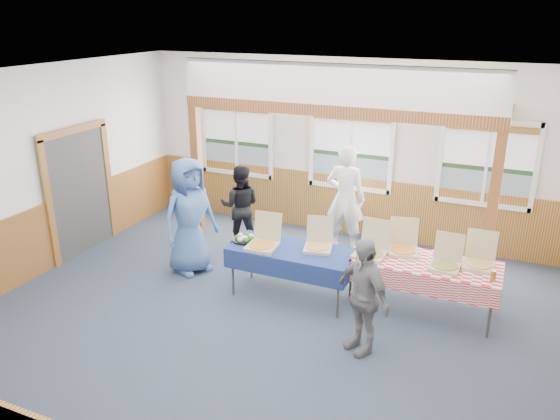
# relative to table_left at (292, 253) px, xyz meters

# --- Properties ---
(floor) EXTENTS (8.00, 8.00, 0.00)m
(floor) POSITION_rel_table_left_xyz_m (0.03, -0.81, -0.70)
(floor) COLOR #283742
(floor) RESTS_ON ground
(ceiling) EXTENTS (8.00, 8.00, 0.00)m
(ceiling) POSITION_rel_table_left_xyz_m (0.03, -0.81, 2.50)
(ceiling) COLOR white
(ceiling) RESTS_ON wall_back
(wall_back) EXTENTS (8.00, 0.00, 8.00)m
(wall_back) POSITION_rel_table_left_xyz_m (0.03, 2.69, 0.90)
(wall_back) COLOR silver
(wall_back) RESTS_ON floor
(wall_front) EXTENTS (8.00, 0.00, 8.00)m
(wall_front) POSITION_rel_table_left_xyz_m (0.03, -4.31, 0.90)
(wall_front) COLOR silver
(wall_front) RESTS_ON floor
(wall_left) EXTENTS (0.00, 8.00, 8.00)m
(wall_left) POSITION_rel_table_left_xyz_m (-3.97, -0.81, 0.90)
(wall_left) COLOR silver
(wall_left) RESTS_ON floor
(wainscot_back) EXTENTS (7.98, 0.05, 1.10)m
(wainscot_back) POSITION_rel_table_left_xyz_m (0.03, 2.67, -0.15)
(wainscot_back) COLOR brown
(wainscot_back) RESTS_ON floor
(wainscot_left) EXTENTS (0.05, 6.98, 1.10)m
(wainscot_left) POSITION_rel_table_left_xyz_m (-3.94, -0.81, -0.15)
(wainscot_left) COLOR brown
(wainscot_left) RESTS_ON floor
(cased_opening) EXTENTS (0.06, 1.30, 2.10)m
(cased_opening) POSITION_rel_table_left_xyz_m (-3.93, 0.09, 0.35)
(cased_opening) COLOR #363636
(cased_opening) RESTS_ON wall_left
(window_left) EXTENTS (1.56, 0.10, 1.46)m
(window_left) POSITION_rel_table_left_xyz_m (-2.27, 2.65, 0.98)
(window_left) COLOR white
(window_left) RESTS_ON wall_back
(window_mid) EXTENTS (1.56, 0.10, 1.46)m
(window_mid) POSITION_rel_table_left_xyz_m (0.03, 2.65, 0.98)
(window_mid) COLOR white
(window_mid) RESTS_ON wall_back
(window_right) EXTENTS (1.56, 0.10, 1.46)m
(window_right) POSITION_rel_table_left_xyz_m (2.33, 2.65, 0.98)
(window_right) COLOR white
(window_right) RESTS_ON wall_back
(post_left) EXTENTS (0.15, 0.15, 2.40)m
(post_left) POSITION_rel_table_left_xyz_m (-2.47, 1.49, 0.50)
(post_left) COLOR #622F15
(post_left) RESTS_ON floor
(post_right) EXTENTS (0.15, 0.15, 2.40)m
(post_right) POSITION_rel_table_left_xyz_m (2.53, 1.49, 0.50)
(post_right) COLOR #622F15
(post_right) RESTS_ON floor
(cross_beam) EXTENTS (5.15, 0.18, 0.18)m
(cross_beam) POSITION_rel_table_left_xyz_m (0.03, 1.49, 1.79)
(cross_beam) COLOR #622F15
(cross_beam) RESTS_ON post_left
(table_left) EXTENTS (1.93, 1.26, 0.76)m
(table_left) POSITION_rel_table_left_xyz_m (0.00, 0.00, 0.00)
(table_left) COLOR #363636
(table_left) RESTS_ON floor
(table_right) EXTENTS (2.09, 1.35, 0.76)m
(table_right) POSITION_rel_table_left_xyz_m (1.83, 0.34, 0.00)
(table_right) COLOR #363636
(table_right) RESTS_ON floor
(pizza_box_a) EXTENTS (0.45, 0.53, 0.45)m
(pizza_box_a) POSITION_rel_table_left_xyz_m (-0.40, -0.11, 0.13)
(pizza_box_a) COLOR tan
(pizza_box_a) RESTS_ON table_left
(pizza_box_b) EXTENTS (0.48, 0.54, 0.42)m
(pizza_box_b) POSITION_rel_table_left_xyz_m (0.34, 0.16, 0.12)
(pizza_box_b) COLOR tan
(pizza_box_b) RESTS_ON table_left
(pizza_box_c) EXTENTS (0.45, 0.54, 0.46)m
(pizza_box_c) POSITION_rel_table_left_xyz_m (1.08, 0.24, 0.13)
(pizza_box_c) COLOR tan
(pizza_box_c) RESTS_ON table_right
(pizza_box_d) EXTENTS (0.49, 0.56, 0.43)m
(pizza_box_d) POSITION_rel_table_left_xyz_m (1.47, 0.53, 0.12)
(pizza_box_d) COLOR tan
(pizza_box_d) RESTS_ON table_right
(pizza_box_e) EXTENTS (0.40, 0.48, 0.41)m
(pizza_box_e) POSITION_rel_table_left_xyz_m (2.08, 0.26, 0.12)
(pizza_box_e) COLOR tan
(pizza_box_e) RESTS_ON table_right
(pizza_box_f) EXTENTS (0.39, 0.48, 0.43)m
(pizza_box_f) POSITION_rel_table_left_xyz_m (2.48, 0.48, 0.12)
(pizza_box_f) COLOR tan
(pizza_box_f) RESTS_ON table_right
(veggie_tray) EXTENTS (0.38, 0.38, 0.09)m
(veggie_tray) POSITION_rel_table_left_xyz_m (-0.75, 0.00, 0.09)
(veggie_tray) COLOR black
(veggie_tray) RESTS_ON table_left
(drink_glass) EXTENTS (0.07, 0.07, 0.15)m
(drink_glass) POSITION_rel_table_left_xyz_m (2.68, 0.09, 0.13)
(drink_glass) COLOR #9F5E1A
(drink_glass) RESTS_ON table_right
(woman_white) EXTENTS (0.68, 0.45, 1.86)m
(woman_white) POSITION_rel_table_left_xyz_m (0.19, 1.94, 0.23)
(woman_white) COLOR white
(woman_white) RESTS_ON floor
(woman_black) EXTENTS (0.86, 0.76, 1.46)m
(woman_black) POSITION_rel_table_left_xyz_m (-1.55, 1.39, 0.03)
(woman_black) COLOR black
(woman_black) RESTS_ON floor
(man_blue) EXTENTS (0.92, 1.08, 1.87)m
(man_blue) POSITION_rel_table_left_xyz_m (-1.79, 0.15, 0.24)
(man_blue) COLOR #3D609A
(man_blue) RESTS_ON floor
(person_grey) EXTENTS (0.92, 0.80, 1.48)m
(person_grey) POSITION_rel_table_left_xyz_m (1.29, -0.89, 0.04)
(person_grey) COLOR gray
(person_grey) RESTS_ON floor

